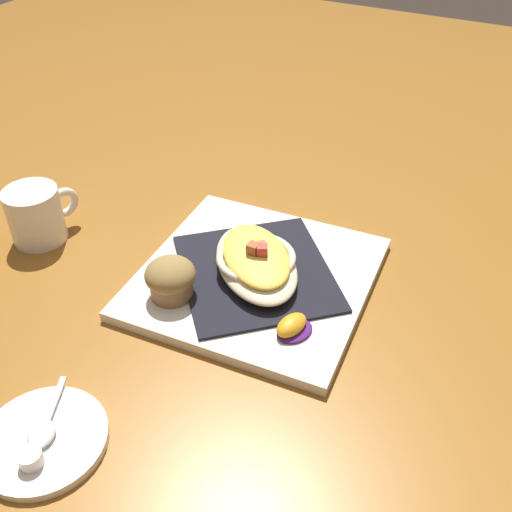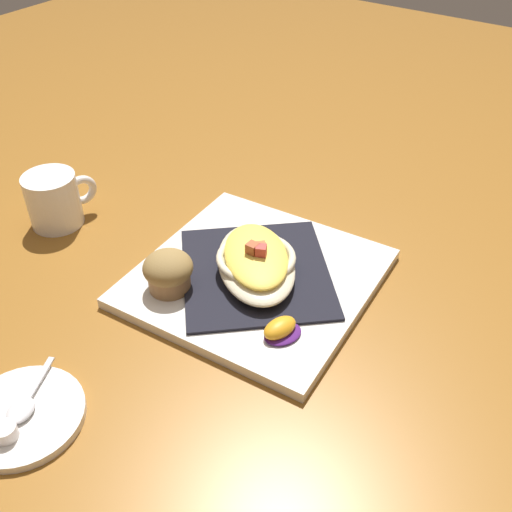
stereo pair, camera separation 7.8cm
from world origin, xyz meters
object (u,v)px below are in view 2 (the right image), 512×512
Objects in this scene: gratin_dish at (256,260)px; coffee_mug at (55,202)px; muffin at (168,271)px; square_plate at (256,278)px; creamer_cup_0 at (6,432)px; spoon at (23,407)px; orange_garnish at (281,330)px; creamer_saucer at (23,416)px.

coffee_mug reaches higher than gratin_dish.
gratin_dish reaches higher than muffin.
square_plate is 0.36m from creamer_cup_0.
spoon is 0.03m from creamer_cup_0.
coffee_mug is at bearing 99.67° from square_plate.
gratin_dish is (-0.00, -0.00, 0.03)m from square_plate.
orange_garnish is at bearing -86.31° from muffin.
gratin_dish is 0.33m from spoon.
creamer_saucer is at bearing -155.63° from spoon.
creamer_saucer is at bearing 166.64° from square_plate.
orange_garnish is 0.30m from creamer_saucer.
creamer_saucer is at bearing 24.37° from creamer_cup_0.
creamer_cup_0 is at bearing 169.53° from gratin_dish.
creamer_saucer is 0.01m from spoon.
creamer_saucer is at bearing 179.84° from muffin.
square_plate is at bearing -13.36° from creamer_saucer.
creamer_cup_0 is (-0.26, -0.01, -0.02)m from muffin.
creamer_saucer is (-0.25, 0.17, -0.02)m from orange_garnish.
gratin_dish is at bearing 49.13° from orange_garnish.
orange_garnish is 0.32m from creamer_cup_0.
muffin reaches higher than creamer_saucer.
gratin_dish reaches higher than creamer_cup_0.
spoon is 3.80× the size of creamer_cup_0.
gratin_dish reaches higher than square_plate.
coffee_mug is 0.37m from spoon.
creamer_saucer is at bearing -136.70° from coffee_mug.
orange_garnish is 0.44× the size of creamer_saucer.
square_plate is 0.03m from gratin_dish.
square_plate is at bearing -80.33° from coffee_mug.
coffee_mug is at bearing 83.06° from muffin.
creamer_saucer is at bearing 146.30° from orange_garnish.
gratin_dish is at bearing -120.90° from square_plate.
muffin is 2.70× the size of creamer_cup_0.
muffin reaches higher than spoon.
coffee_mug is 0.40m from creamer_cup_0.
orange_garnish is (-0.08, -0.09, -0.02)m from gratin_dish.
spoon is at bearing 145.59° from orange_garnish.
creamer_saucer is (-0.24, 0.00, -0.04)m from muffin.
muffin is at bearing -0.60° from spoon.
orange_garnish is (0.01, -0.16, -0.02)m from muffin.
square_plate is 0.33m from creamer_saucer.
square_plate is 5.11× the size of orange_garnish.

